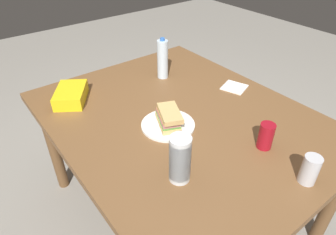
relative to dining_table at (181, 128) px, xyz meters
name	(u,v)px	position (x,y,z in m)	size (l,w,h in m)	color
ground_plane	(178,208)	(0.00, 0.00, -0.66)	(8.00, 8.00, 0.00)	gray
dining_table	(181,128)	(0.00, 0.00, 0.00)	(1.48, 1.18, 0.74)	brown
paper_plate	(168,125)	(0.03, -0.11, 0.09)	(0.26, 0.26, 0.01)	white
sandwich	(169,117)	(0.03, -0.11, 0.13)	(0.21, 0.15, 0.08)	#DBB26B
soda_can_red	(266,136)	(0.41, 0.14, 0.14)	(0.07, 0.07, 0.12)	maroon
chip_bag	(71,95)	(-0.48, -0.38, 0.12)	(0.23, 0.15, 0.07)	yellow
water_bottle_tall	(163,59)	(-0.40, 0.18, 0.20)	(0.07, 0.07, 0.25)	silver
plastic_cup_stack	(180,159)	(0.33, -0.28, 0.18)	(0.08, 0.08, 0.20)	silver
soda_can_silver	(310,170)	(0.64, 0.10, 0.14)	(0.07, 0.07, 0.12)	silver
paper_napkin	(234,87)	(-0.03, 0.44, 0.08)	(0.13, 0.13, 0.01)	white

